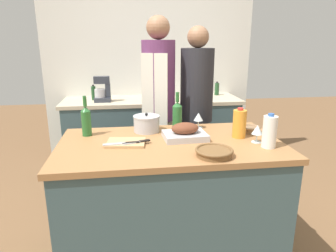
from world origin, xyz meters
name	(u,v)px	position (x,y,z in m)	size (l,w,h in m)	color
ground_plane	(170,249)	(0.00, 0.00, 0.00)	(12.00, 12.00, 0.00)	brown
kitchen_island	(170,198)	(0.00, 0.00, 0.45)	(1.57, 0.87, 0.89)	#3D565B
back_counter	(153,136)	(0.00, 1.48, 0.46)	(2.06, 0.60, 0.92)	#3D565B
back_wall	(149,66)	(0.00, 1.83, 1.27)	(2.56, 0.10, 2.55)	silver
roasting_pan	(185,133)	(0.11, 0.06, 0.94)	(0.32, 0.25, 0.12)	#BCBCC1
wicker_basket	(214,152)	(0.23, -0.30, 0.92)	(0.24, 0.24, 0.05)	brown
cutting_board	(126,143)	(-0.31, 0.00, 0.90)	(0.28, 0.23, 0.02)	tan
stock_pot	(147,123)	(-0.15, 0.28, 0.96)	(0.21, 0.21, 0.15)	#B7B7BC
mixing_bowl	(250,129)	(0.65, 0.14, 0.92)	(0.15, 0.15, 0.05)	#846647
juice_jug	(239,124)	(0.52, 0.04, 1.00)	(0.10, 0.10, 0.22)	orange
milk_jug	(270,132)	(0.63, -0.20, 1.00)	(0.09, 0.09, 0.23)	white
wine_bottle_green	(177,115)	(0.10, 0.32, 1.01)	(0.08, 0.08, 0.30)	#28662D
wine_bottle_dark	(86,120)	(-0.60, 0.24, 1.01)	(0.07, 0.07, 0.30)	#28662D
wine_glass_left	(257,130)	(0.60, -0.09, 0.98)	(0.08, 0.08, 0.13)	silver
wine_glass_right	(198,117)	(0.28, 0.33, 0.98)	(0.08, 0.08, 0.13)	silver
knife_chef	(123,143)	(-0.33, -0.05, 0.91)	(0.25, 0.06, 0.01)	#B7B7BC
knife_paring	(137,142)	(-0.23, -0.03, 0.91)	(0.20, 0.09, 0.01)	#B7B7BC
stand_mixer	(102,91)	(-0.56, 1.40, 1.04)	(0.18, 0.14, 0.28)	#333842
condiment_bottle_tall	(217,89)	(0.83, 1.63, 1.00)	(0.05, 0.05, 0.17)	#234C28
condiment_bottle_short	(94,93)	(-0.67, 1.52, 1.00)	(0.05, 0.05, 0.18)	#234C28
person_cook_aproned	(159,104)	(0.00, 0.76, 1.01)	(0.32, 0.34, 1.80)	beige
person_cook_guest	(196,107)	(0.37, 0.80, 0.96)	(0.31, 0.31, 1.72)	beige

